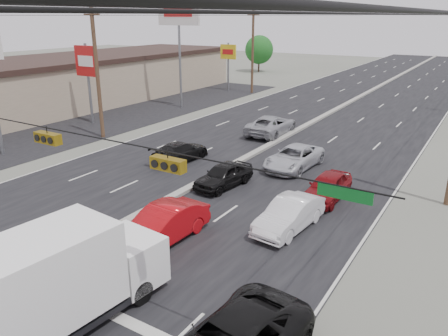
{
  "coord_description": "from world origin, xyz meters",
  "views": [
    {
      "loc": [
        13.65,
        -8.63,
        9.22
      ],
      "look_at": [
        3.03,
        8.42,
        2.2
      ],
      "focal_mm": 35.0,
      "sensor_mm": 36.0,
      "label": 1
    }
  ],
  "objects_px": {
    "pole_sign_billboard": "(179,19)",
    "queue_car_e": "(327,187)",
    "queue_car_a": "(224,175)",
    "oncoming_near": "(180,152)",
    "utility_pole_left_c": "(253,51)",
    "box_truck": "(59,281)",
    "red_sedan": "(162,225)",
    "pole_sign_mid": "(87,66)",
    "queue_car_b": "(289,215)",
    "pole_sign_far": "(228,56)",
    "tan_sedan": "(21,304)",
    "tree_left_far": "(259,50)",
    "utility_pole_left_b": "(97,73)",
    "queue_car_c": "(294,158)",
    "oncoming_far": "(271,125)"
  },
  "relations": [
    {
      "from": "pole_sign_mid",
      "to": "queue_car_b",
      "type": "xyz_separation_m",
      "value": [
        23.7,
        -9.88,
        -4.4
      ]
    },
    {
      "from": "pole_sign_far",
      "to": "tan_sedan",
      "type": "height_order",
      "value": "pole_sign_far"
    },
    {
      "from": "tree_left_far",
      "to": "tan_sedan",
      "type": "relative_size",
      "value": 1.13
    },
    {
      "from": "pole_sign_billboard",
      "to": "box_truck",
      "type": "bearing_deg",
      "value": -58.81
    },
    {
      "from": "pole_sign_billboard",
      "to": "pole_sign_far",
      "type": "distance_m",
      "value": 12.89
    },
    {
      "from": "red_sedan",
      "to": "pole_sign_far",
      "type": "bearing_deg",
      "value": 120.49
    },
    {
      "from": "pole_sign_mid",
      "to": "tan_sedan",
      "type": "distance_m",
      "value": 28.34
    },
    {
      "from": "tree_left_far",
      "to": "oncoming_near",
      "type": "distance_m",
      "value": 50.22
    },
    {
      "from": "tan_sedan",
      "to": "queue_car_a",
      "type": "distance_m",
      "value": 13.34
    },
    {
      "from": "pole_sign_mid",
      "to": "oncoming_near",
      "type": "xyz_separation_m",
      "value": [
        13.49,
        -4.59,
        -4.46
      ]
    },
    {
      "from": "box_truck",
      "to": "tan_sedan",
      "type": "height_order",
      "value": "box_truck"
    },
    {
      "from": "queue_car_a",
      "to": "queue_car_e",
      "type": "xyz_separation_m",
      "value": [
        5.6,
        1.35,
        0.02
      ]
    },
    {
      "from": "pole_sign_billboard",
      "to": "queue_car_e",
      "type": "distance_m",
      "value": 27.81
    },
    {
      "from": "box_truck",
      "to": "red_sedan",
      "type": "relative_size",
      "value": 1.43
    },
    {
      "from": "pole_sign_mid",
      "to": "queue_car_b",
      "type": "height_order",
      "value": "pole_sign_mid"
    },
    {
      "from": "pole_sign_mid",
      "to": "queue_car_a",
      "type": "relative_size",
      "value": 1.74
    },
    {
      "from": "tree_left_far",
      "to": "box_truck",
      "type": "bearing_deg",
      "value": -67.56
    },
    {
      "from": "red_sedan",
      "to": "oncoming_near",
      "type": "bearing_deg",
      "value": 126.47
    },
    {
      "from": "box_truck",
      "to": "oncoming_far",
      "type": "distance_m",
      "value": 25.06
    },
    {
      "from": "box_truck",
      "to": "oncoming_far",
      "type": "xyz_separation_m",
      "value": [
        -4.89,
        24.56,
        -0.92
      ]
    },
    {
      "from": "utility_pole_left_c",
      "to": "queue_car_b",
      "type": "relative_size",
      "value": 2.31
    },
    {
      "from": "tan_sedan",
      "to": "red_sedan",
      "type": "distance_m",
      "value": 6.5
    },
    {
      "from": "tan_sedan",
      "to": "box_truck",
      "type": "bearing_deg",
      "value": 33.85
    },
    {
      "from": "queue_car_c",
      "to": "oncoming_near",
      "type": "bearing_deg",
      "value": -155.65
    },
    {
      "from": "oncoming_near",
      "to": "oncoming_far",
      "type": "distance_m",
      "value": 9.68
    },
    {
      "from": "red_sedan",
      "to": "queue_car_e",
      "type": "height_order",
      "value": "red_sedan"
    },
    {
      "from": "utility_pole_left_c",
      "to": "oncoming_near",
      "type": "xyz_separation_m",
      "value": [
        8.99,
        -26.59,
        -4.45
      ]
    },
    {
      "from": "utility_pole_left_b",
      "to": "queue_car_c",
      "type": "height_order",
      "value": "utility_pole_left_b"
    },
    {
      "from": "queue_car_a",
      "to": "oncoming_near",
      "type": "relative_size",
      "value": 0.89
    },
    {
      "from": "utility_pole_left_c",
      "to": "oncoming_far",
      "type": "xyz_separation_m",
      "value": [
        11.1,
        -17.15,
        -4.32
      ]
    },
    {
      "from": "pole_sign_billboard",
      "to": "red_sedan",
      "type": "relative_size",
      "value": 2.33
    },
    {
      "from": "tree_left_far",
      "to": "red_sedan",
      "type": "bearing_deg",
      "value": -66.24
    },
    {
      "from": "red_sedan",
      "to": "oncoming_near",
      "type": "distance_m",
      "value": 11.04
    },
    {
      "from": "red_sedan",
      "to": "queue_car_b",
      "type": "height_order",
      "value": "red_sedan"
    },
    {
      "from": "queue_car_b",
      "to": "tan_sedan",
      "type": "bearing_deg",
      "value": -107.41
    },
    {
      "from": "utility_pole_left_b",
      "to": "red_sedan",
      "type": "bearing_deg",
      "value": -35.65
    },
    {
      "from": "pole_sign_billboard",
      "to": "queue_car_e",
      "type": "bearing_deg",
      "value": -36.04
    },
    {
      "from": "queue_car_a",
      "to": "oncoming_near",
      "type": "height_order",
      "value": "queue_car_a"
    },
    {
      "from": "pole_sign_far",
      "to": "tree_left_far",
      "type": "height_order",
      "value": "tree_left_far"
    },
    {
      "from": "utility_pole_left_c",
      "to": "queue_car_c",
      "type": "relative_size",
      "value": 1.98
    },
    {
      "from": "utility_pole_left_b",
      "to": "oncoming_far",
      "type": "xyz_separation_m",
      "value": [
        11.1,
        7.85,
        -4.32
      ]
    },
    {
      "from": "pole_sign_billboard",
      "to": "pole_sign_far",
      "type": "height_order",
      "value": "pole_sign_billboard"
    },
    {
      "from": "pole_sign_billboard",
      "to": "red_sedan",
      "type": "bearing_deg",
      "value": -54.37
    },
    {
      "from": "utility_pole_left_c",
      "to": "tree_left_far",
      "type": "bearing_deg",
      "value": 115.41
    },
    {
      "from": "pole_sign_mid",
      "to": "red_sedan",
      "type": "relative_size",
      "value": 1.48
    },
    {
      "from": "queue_car_a",
      "to": "oncoming_near",
      "type": "distance_m",
      "value": 5.47
    },
    {
      "from": "tree_left_far",
      "to": "oncoming_far",
      "type": "bearing_deg",
      "value": -60.99
    },
    {
      "from": "queue_car_a",
      "to": "oncoming_far",
      "type": "relative_size",
      "value": 0.71
    },
    {
      "from": "utility_pole_left_b",
      "to": "tree_left_far",
      "type": "distance_m",
      "value": 46.01
    },
    {
      "from": "utility_pole_left_b",
      "to": "tree_left_far",
      "type": "relative_size",
      "value": 1.63
    }
  ]
}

